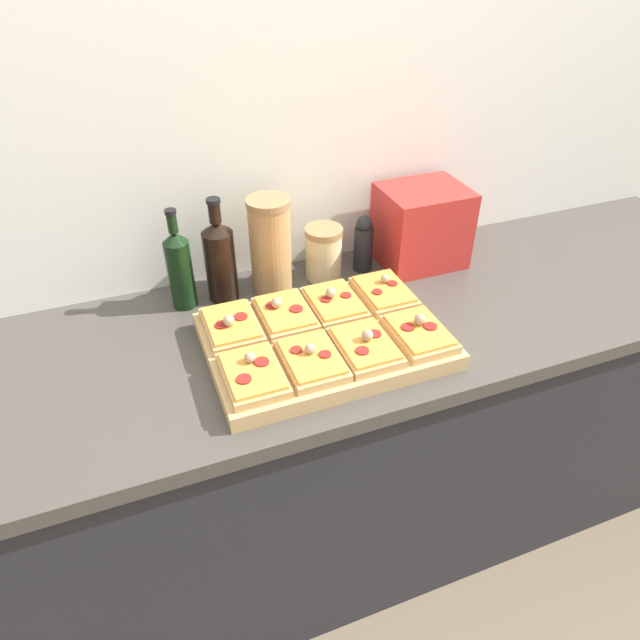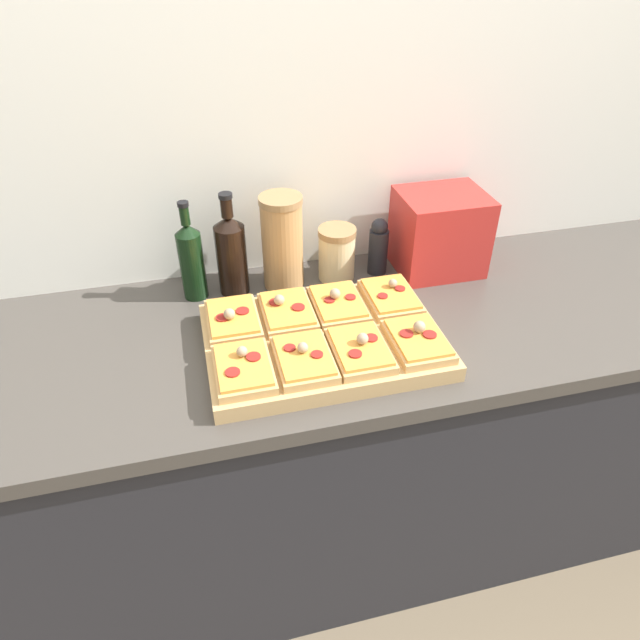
{
  "view_description": "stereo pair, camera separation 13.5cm",
  "coord_description": "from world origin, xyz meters",
  "px_view_note": "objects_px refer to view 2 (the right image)",
  "views": [
    {
      "loc": [
        -0.45,
        -0.75,
        1.74
      ],
      "look_at": [
        -0.06,
        0.27,
        0.94
      ],
      "focal_mm": 32.0,
      "sensor_mm": 36.0,
      "label": 1
    },
    {
      "loc": [
        -0.32,
        -0.79,
        1.74
      ],
      "look_at": [
        -0.06,
        0.27,
        0.94
      ],
      "focal_mm": 32.0,
      "sensor_mm": 36.0,
      "label": 2
    }
  ],
  "objects_px": {
    "olive_oil_bottle": "(191,259)",
    "grain_jar_tall": "(282,242)",
    "grain_jar_short": "(337,253)",
    "wine_bottle": "(231,253)",
    "pepper_mill": "(378,247)",
    "cutting_board": "(323,341)",
    "toaster_oven": "(440,232)"
  },
  "relations": [
    {
      "from": "olive_oil_bottle",
      "to": "grain_jar_tall",
      "type": "relative_size",
      "value": 1.05
    },
    {
      "from": "olive_oil_bottle",
      "to": "grain_jar_short",
      "type": "height_order",
      "value": "olive_oil_bottle"
    },
    {
      "from": "wine_bottle",
      "to": "pepper_mill",
      "type": "distance_m",
      "value": 0.41
    },
    {
      "from": "cutting_board",
      "to": "wine_bottle",
      "type": "xyz_separation_m",
      "value": [
        -0.17,
        0.3,
        0.1
      ]
    },
    {
      "from": "cutting_board",
      "to": "grain_jar_tall",
      "type": "bearing_deg",
      "value": 96.91
    },
    {
      "from": "grain_jar_short",
      "to": "pepper_mill",
      "type": "height_order",
      "value": "pepper_mill"
    },
    {
      "from": "olive_oil_bottle",
      "to": "toaster_oven",
      "type": "height_order",
      "value": "olive_oil_bottle"
    },
    {
      "from": "wine_bottle",
      "to": "grain_jar_tall",
      "type": "distance_m",
      "value": 0.14
    },
    {
      "from": "olive_oil_bottle",
      "to": "pepper_mill",
      "type": "xyz_separation_m",
      "value": [
        0.51,
        0.0,
        -0.03
      ]
    },
    {
      "from": "toaster_oven",
      "to": "pepper_mill",
      "type": "bearing_deg",
      "value": 174.75
    },
    {
      "from": "grain_jar_tall",
      "to": "toaster_oven",
      "type": "height_order",
      "value": "grain_jar_tall"
    },
    {
      "from": "olive_oil_bottle",
      "to": "pepper_mill",
      "type": "bearing_deg",
      "value": 0.0
    },
    {
      "from": "grain_jar_short",
      "to": "toaster_oven",
      "type": "height_order",
      "value": "toaster_oven"
    },
    {
      "from": "cutting_board",
      "to": "pepper_mill",
      "type": "height_order",
      "value": "pepper_mill"
    },
    {
      "from": "olive_oil_bottle",
      "to": "toaster_oven",
      "type": "bearing_deg",
      "value": -1.33
    },
    {
      "from": "cutting_board",
      "to": "olive_oil_bottle",
      "type": "relative_size",
      "value": 2.02
    },
    {
      "from": "cutting_board",
      "to": "wine_bottle",
      "type": "distance_m",
      "value": 0.36
    },
    {
      "from": "cutting_board",
      "to": "wine_bottle",
      "type": "relative_size",
      "value": 1.94
    },
    {
      "from": "olive_oil_bottle",
      "to": "grain_jar_tall",
      "type": "distance_m",
      "value": 0.24
    },
    {
      "from": "toaster_oven",
      "to": "grain_jar_short",
      "type": "bearing_deg",
      "value": 176.9
    },
    {
      "from": "pepper_mill",
      "to": "cutting_board",
      "type": "bearing_deg",
      "value": -128.13
    },
    {
      "from": "wine_bottle",
      "to": "grain_jar_tall",
      "type": "relative_size",
      "value": 1.09
    },
    {
      "from": "olive_oil_bottle",
      "to": "wine_bottle",
      "type": "relative_size",
      "value": 0.96
    },
    {
      "from": "olive_oil_bottle",
      "to": "wine_bottle",
      "type": "height_order",
      "value": "wine_bottle"
    },
    {
      "from": "wine_bottle",
      "to": "grain_jar_short",
      "type": "relative_size",
      "value": 1.87
    },
    {
      "from": "cutting_board",
      "to": "olive_oil_bottle",
      "type": "height_order",
      "value": "olive_oil_bottle"
    },
    {
      "from": "cutting_board",
      "to": "toaster_oven",
      "type": "distance_m",
      "value": 0.51
    },
    {
      "from": "cutting_board",
      "to": "olive_oil_bottle",
      "type": "xyz_separation_m",
      "value": [
        -0.28,
        0.3,
        0.09
      ]
    },
    {
      "from": "olive_oil_bottle",
      "to": "grain_jar_tall",
      "type": "height_order",
      "value": "olive_oil_bottle"
    },
    {
      "from": "grain_jar_short",
      "to": "toaster_oven",
      "type": "bearing_deg",
      "value": -3.1
    },
    {
      "from": "cutting_board",
      "to": "olive_oil_bottle",
      "type": "bearing_deg",
      "value": 132.76
    },
    {
      "from": "cutting_board",
      "to": "grain_jar_tall",
      "type": "relative_size",
      "value": 2.11
    }
  ]
}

